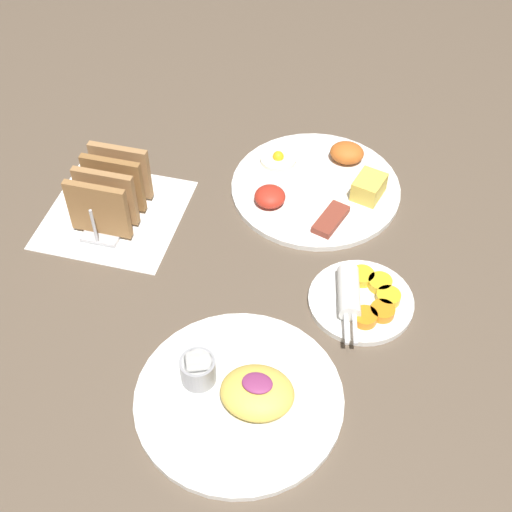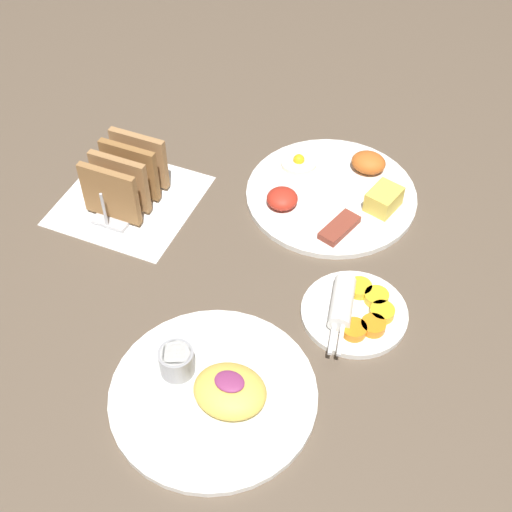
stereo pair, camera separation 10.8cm
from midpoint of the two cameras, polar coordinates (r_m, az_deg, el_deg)
ground_plane at (r=1.10m, az=1.43°, el=-1.30°), size 3.00×3.00×0.00m
napkin_flat at (r=1.22m, az=-7.60°, el=4.31°), size 0.22×0.22×0.00m
plate_breakfast at (r=1.22m, az=8.80°, el=4.95°), size 0.29×0.29×0.05m
plate_condiments at (r=1.05m, az=10.84°, el=-4.48°), size 0.16×0.18×0.04m
plate_foreground at (r=0.96m, az=-0.07°, el=-10.92°), size 0.28×0.28×0.06m
toast_rack at (r=1.18m, az=-7.84°, el=6.07°), size 0.10×0.15×0.10m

